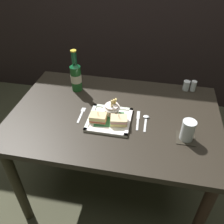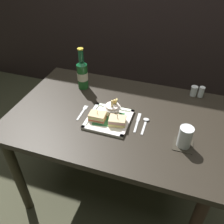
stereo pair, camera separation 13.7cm
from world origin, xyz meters
The scene contains 14 objects.
ground_plane centered at (0.00, 0.00, 0.00)m, with size 6.00×6.00×0.00m, color #42422F.
dining_table centered at (0.00, 0.00, 0.64)m, with size 1.23×0.82×0.74m.
square_plate centered at (-0.02, -0.06, 0.75)m, with size 0.24×0.24×0.02m.
sandwich_half_left centered at (-0.08, -0.09, 0.77)m, with size 0.09×0.07×0.06m.
sandwich_half_right centered at (0.04, -0.09, 0.77)m, with size 0.10×0.08×0.07m.
fries_cup centered at (-0.01, -0.01, 0.79)m, with size 0.10×0.10×0.10m.
beer_bottle centered at (-0.30, 0.21, 0.85)m, with size 0.07×0.07×0.28m.
drink_coaster centered at (0.40, -0.13, 0.74)m, with size 0.10×0.10×0.00m, color black.
water_glass centered at (0.40, -0.13, 0.80)m, with size 0.07×0.07×0.11m.
fork centered at (-0.19, -0.04, 0.74)m, with size 0.02×0.14×0.00m.
knife centered at (0.14, -0.02, 0.74)m, with size 0.02×0.17×0.00m.
spoon centered at (0.19, -0.01, 0.75)m, with size 0.04×0.14×0.01m.
salt_shaker centered at (0.42, 0.35, 0.77)m, with size 0.04×0.04×0.07m.
pepper_shaker centered at (0.47, 0.35, 0.77)m, with size 0.04×0.04×0.07m.
Camera 1 is at (0.20, -1.09, 1.64)m, focal length 38.54 mm.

